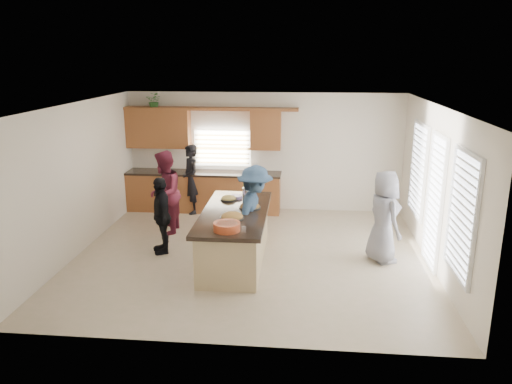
# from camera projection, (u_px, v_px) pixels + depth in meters

# --- Properties ---
(floor) EXTENTS (6.50, 6.50, 0.00)m
(floor) POSITION_uv_depth(u_px,v_px,m) (251.00, 255.00, 9.36)
(floor) COLOR #CBB297
(floor) RESTS_ON ground
(room_shell) EXTENTS (6.52, 6.02, 2.81)m
(room_shell) POSITION_uv_depth(u_px,v_px,m) (251.00, 156.00, 8.85)
(room_shell) COLOR silver
(room_shell) RESTS_ON ground
(back_cabinetry) EXTENTS (4.08, 0.66, 2.46)m
(back_cabinetry) POSITION_uv_depth(u_px,v_px,m) (202.00, 173.00, 11.87)
(back_cabinetry) COLOR brown
(back_cabinetry) RESTS_ON ground
(right_wall_glazing) EXTENTS (0.06, 4.00, 2.25)m
(right_wall_glazing) POSITION_uv_depth(u_px,v_px,m) (436.00, 193.00, 8.57)
(right_wall_glazing) COLOR white
(right_wall_glazing) RESTS_ON ground
(island) EXTENTS (1.17, 2.71, 0.95)m
(island) POSITION_uv_depth(u_px,v_px,m) (235.00, 238.00, 8.99)
(island) COLOR tan
(island) RESTS_ON ground
(platter_front) EXTENTS (0.41, 0.41, 0.17)m
(platter_front) POSITION_uv_depth(u_px,v_px,m) (232.00, 217.00, 8.46)
(platter_front) COLOR black
(platter_front) RESTS_ON island
(platter_mid) EXTENTS (0.40, 0.40, 0.16)m
(platter_mid) POSITION_uv_depth(u_px,v_px,m) (250.00, 207.00, 9.04)
(platter_mid) COLOR black
(platter_mid) RESTS_ON island
(platter_back) EXTENTS (0.32, 0.32, 0.13)m
(platter_back) POSITION_uv_depth(u_px,v_px,m) (229.00, 199.00, 9.54)
(platter_back) COLOR black
(platter_back) RESTS_ON island
(salad_bowl) EXTENTS (0.43, 0.43, 0.13)m
(salad_bowl) POSITION_uv_depth(u_px,v_px,m) (227.00, 226.00, 7.87)
(salad_bowl) COLOR #BA4622
(salad_bowl) RESTS_ON island
(clear_cup) EXTENTS (0.07, 0.07, 0.09)m
(clear_cup) POSITION_uv_depth(u_px,v_px,m) (244.00, 229.00, 7.81)
(clear_cup) COLOR white
(clear_cup) RESTS_ON island
(plate_stack) EXTENTS (0.22, 0.22, 0.05)m
(plate_stack) POSITION_uv_depth(u_px,v_px,m) (237.00, 197.00, 9.67)
(plate_stack) COLOR #A285C2
(plate_stack) RESTS_ON island
(flower_vase) EXTENTS (0.14, 0.14, 0.42)m
(flower_vase) POSITION_uv_depth(u_px,v_px,m) (245.00, 185.00, 9.82)
(flower_vase) COLOR silver
(flower_vase) RESTS_ON island
(potted_plant) EXTENTS (0.39, 0.35, 0.39)m
(potted_plant) POSITION_uv_depth(u_px,v_px,m) (154.00, 101.00, 11.61)
(potted_plant) COLOR #3B7E32
(potted_plant) RESTS_ON back_cabinetry
(woman_left_back) EXTENTS (0.65, 0.71, 1.64)m
(woman_left_back) POSITION_uv_depth(u_px,v_px,m) (191.00, 179.00, 11.67)
(woman_left_back) COLOR black
(woman_left_back) RESTS_ON ground
(woman_left_mid) EXTENTS (0.72, 0.89, 1.75)m
(woman_left_mid) POSITION_uv_depth(u_px,v_px,m) (165.00, 193.00, 10.31)
(woman_left_mid) COLOR maroon
(woman_left_mid) RESTS_ON ground
(woman_left_front) EXTENTS (0.67, 0.93, 1.47)m
(woman_left_front) POSITION_uv_depth(u_px,v_px,m) (161.00, 215.00, 9.34)
(woman_left_front) COLOR black
(woman_left_front) RESTS_ON ground
(woman_right_back) EXTENTS (0.81, 1.21, 1.75)m
(woman_right_back) POSITION_uv_depth(u_px,v_px,m) (255.00, 213.00, 9.01)
(woman_right_back) COLOR #304A69
(woman_right_back) RESTS_ON ground
(woman_right_front) EXTENTS (0.80, 0.96, 1.68)m
(woman_right_front) POSITION_uv_depth(u_px,v_px,m) (384.00, 217.00, 8.90)
(woman_right_front) COLOR slate
(woman_right_front) RESTS_ON ground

